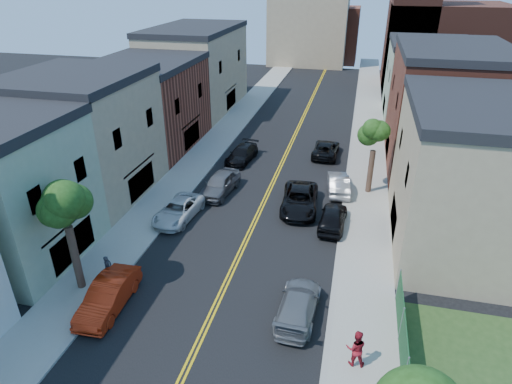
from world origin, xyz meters
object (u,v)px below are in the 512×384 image
Objects in this scene: pedestrian_left at (108,268)px; black_suv_lane at (300,200)px; white_pickup at (178,210)px; grey_car_right at (298,305)px; pedestrian_right at (356,348)px; black_car_left at (242,154)px; red_sedan at (108,296)px; grey_car_left at (220,184)px; silver_car_right at (338,183)px; black_car_right at (333,217)px; dark_car_right_far at (326,149)px.

black_suv_lane is at bearing -35.54° from pedestrian_left.
white_pickup is 1.02× the size of grey_car_right.
pedestrian_right is at bearing -76.28° from black_suv_lane.
black_car_left is 10.37m from black_suv_lane.
red_sedan is 21.14m from black_car_left.
white_pickup is at bearing -36.15° from grey_car_right.
black_suv_lane is (6.65, -1.14, -0.06)m from grey_car_left.
pedestrian_right reaches higher than red_sedan.
pedestrian_right reaches higher than grey_car_right.
silver_car_right is at bearing -34.53° from pedestrian_left.
pedestrian_left is at bearing -135.19° from black_suv_lane.
grey_car_left is at bearing 75.05° from white_pickup.
black_car_left is at bearing -3.39° from pedestrian_left.
black_car_right is 3.34m from black_suv_lane.
grey_car_left reaches higher than dark_car_right_far.
grey_car_left is at bearing -8.09° from pedestrian_left.
red_sedan is at bearing 12.33° from grey_car_right.
grey_car_right is (9.93, 1.75, -0.09)m from red_sedan.
black_car_left is at bearing -44.22° from black_car_right.
silver_car_right is (9.30, 2.44, -0.10)m from grey_car_left.
black_suv_lane is at bearing -34.54° from black_car_right.
black_car_left is at bearing -32.63° from silver_car_right.
black_suv_lane is (-2.65, -3.58, 0.04)m from silver_car_right.
red_sedan is at bearing -126.84° from black_suv_lane.
red_sedan is 0.84× the size of black_suv_lane.
grey_car_left is 18.88m from pedestrian_right.
grey_car_left is at bearing -16.01° from black_car_right.
black_suv_lane is at bearing 27.84° from white_pickup.
red_sedan reaches higher than black_car_left.
white_pickup is at bearing 25.18° from silver_car_right.
black_car_right is at bearing -94.14° from grey_car_right.
grey_car_left is 6.81m from black_car_left.
grey_car_left is 14.98m from grey_car_right.
grey_car_left is 6.74m from black_suv_lane.
black_suv_lane reaches higher than grey_car_right.
pedestrian_left is (-1.20, -7.59, 0.22)m from white_pickup.
white_pickup is 3.27× the size of pedestrian_left.
white_pickup is at bearing 58.88° from dark_car_right_far.
grey_car_left is at bearing 165.88° from black_suv_lane.
red_sedan is at bearing 49.18° from silver_car_right.
grey_car_left is 1.12× the size of black_car_right.
red_sedan is at bearing -84.68° from white_pickup.
black_car_left is at bearing 24.14° from dark_car_right_far.
white_pickup is 11.09m from black_car_right.
red_sedan is 12.97m from pedestrian_right.
pedestrian_left is (-2.90, -19.01, 0.20)m from black_car_left.
red_sedan is at bearing -144.53° from pedestrian_left.
grey_car_right is 11.48m from black_suv_lane.
black_car_left is at bearing 97.30° from grey_car_left.
pedestrian_left reaches higher than silver_car_right.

